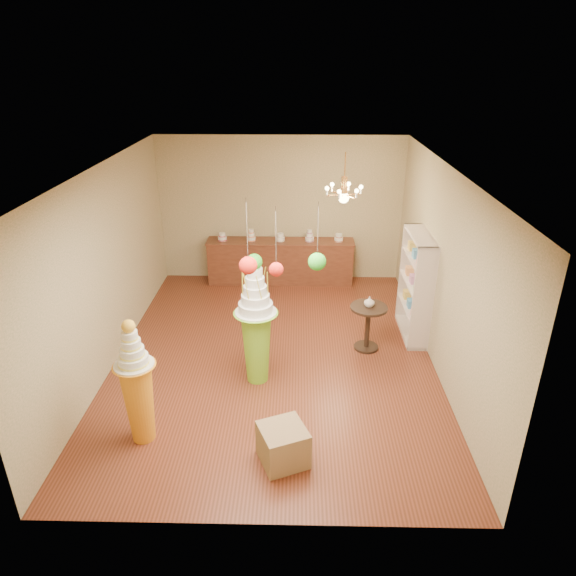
{
  "coord_description": "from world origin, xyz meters",
  "views": [
    {
      "loc": [
        0.37,
        -7.04,
        4.43
      ],
      "look_at": [
        0.22,
        0.0,
        1.21
      ],
      "focal_mm": 32.0,
      "sensor_mm": 36.0,
      "label": 1
    }
  ],
  "objects_px": {
    "pedestal_green": "(256,331)",
    "pedestal_orange": "(138,393)",
    "round_table": "(368,322)",
    "sideboard": "(281,261)"
  },
  "relations": [
    {
      "from": "pedestal_orange",
      "to": "round_table",
      "type": "height_order",
      "value": "pedestal_orange"
    },
    {
      "from": "pedestal_green",
      "to": "round_table",
      "type": "height_order",
      "value": "pedestal_green"
    },
    {
      "from": "pedestal_green",
      "to": "pedestal_orange",
      "type": "xyz_separation_m",
      "value": [
        -1.34,
        -1.32,
        -0.14
      ]
    },
    {
      "from": "round_table",
      "to": "pedestal_orange",
      "type": "bearing_deg",
      "value": -143.84
    },
    {
      "from": "sideboard",
      "to": "round_table",
      "type": "height_order",
      "value": "sideboard"
    },
    {
      "from": "pedestal_orange",
      "to": "round_table",
      "type": "distance_m",
      "value": 3.8
    },
    {
      "from": "pedestal_orange",
      "to": "sideboard",
      "type": "distance_m",
      "value": 5.17
    },
    {
      "from": "pedestal_orange",
      "to": "sideboard",
      "type": "bearing_deg",
      "value": 72.47
    },
    {
      "from": "pedestal_green",
      "to": "sideboard",
      "type": "bearing_deg",
      "value": 86.54
    },
    {
      "from": "pedestal_green",
      "to": "pedestal_orange",
      "type": "distance_m",
      "value": 1.88
    }
  ]
}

